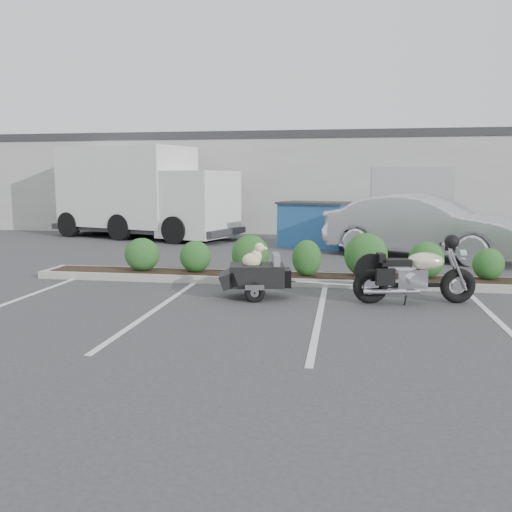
% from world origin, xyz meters
% --- Properties ---
extents(ground, '(90.00, 90.00, 0.00)m').
position_xyz_m(ground, '(0.00, 0.00, 0.00)').
color(ground, '#38383A').
rests_on(ground, ground).
extents(planter_kerb, '(12.00, 1.00, 0.15)m').
position_xyz_m(planter_kerb, '(1.00, 2.20, 0.07)').
color(planter_kerb, '#9E9E93').
rests_on(planter_kerb, ground).
extents(building, '(26.00, 10.00, 4.00)m').
position_xyz_m(building, '(0.00, 17.00, 2.00)').
color(building, '#9EA099').
rests_on(building, ground).
extents(motorcycle, '(2.14, 0.87, 1.23)m').
position_xyz_m(motorcycle, '(2.78, 0.59, 0.49)').
color(motorcycle, black).
rests_on(motorcycle, ground).
extents(pet_trailer, '(1.74, 0.99, 1.02)m').
position_xyz_m(pet_trailer, '(-0.01, 0.61, 0.43)').
color(pet_trailer, black).
rests_on(pet_trailer, ground).
extents(sedan, '(5.55, 3.97, 1.74)m').
position_xyz_m(sedan, '(3.67, 6.30, 0.87)').
color(sedan, silver).
rests_on(sedan, ground).
extents(dumpster, '(2.53, 2.08, 1.43)m').
position_xyz_m(dumpster, '(0.62, 8.40, 0.73)').
color(dumpster, '#1C508E').
rests_on(dumpster, ground).
extents(delivery_truck, '(7.58, 4.44, 3.31)m').
position_xyz_m(delivery_truck, '(-5.78, 10.11, 1.59)').
color(delivery_truck, silver).
rests_on(delivery_truck, ground).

